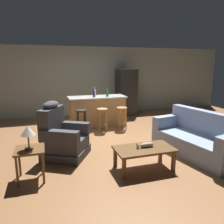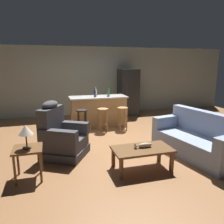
{
  "view_description": "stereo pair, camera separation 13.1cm",
  "coord_description": "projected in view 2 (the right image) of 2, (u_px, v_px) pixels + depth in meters",
  "views": [
    {
      "loc": [
        -1.59,
        -5.29,
        1.95
      ],
      "look_at": [
        0.04,
        -0.1,
        0.75
      ],
      "focal_mm": 35.0,
      "sensor_mm": 36.0,
      "label": 1
    },
    {
      "loc": [
        -1.47,
        -5.33,
        1.95
      ],
      "look_at": [
        0.04,
        -0.1,
        0.75
      ],
      "focal_mm": 35.0,
      "sensor_mm": 36.0,
      "label": 2
    }
  ],
  "objects": [
    {
      "name": "refrigerator",
      "position": [
        128.0,
        92.0,
        8.41
      ],
      "size": [
        0.7,
        0.69,
        1.76
      ],
      "color": "black",
      "rests_on": "ground_plane"
    },
    {
      "name": "ground_plane",
      "position": [
        110.0,
        139.0,
        5.82
      ],
      "size": [
        12.0,
        12.0,
        0.0
      ],
      "color": "brown"
    },
    {
      "name": "coffee_table",
      "position": [
        142.0,
        151.0,
        4.07
      ],
      "size": [
        1.1,
        0.6,
        0.42
      ],
      "color": "brown",
      "rests_on": "ground_plane"
    },
    {
      "name": "table_lamp",
      "position": [
        26.0,
        131.0,
        3.6
      ],
      "size": [
        0.24,
        0.24,
        0.41
      ],
      "color": "#4C3823",
      "rests_on": "end_table"
    },
    {
      "name": "bottle_tall_green",
      "position": [
        96.0,
        93.0,
        6.87
      ],
      "size": [
        0.09,
        0.09,
        0.29
      ],
      "color": "silver",
      "rests_on": "kitchen_island"
    },
    {
      "name": "bar_stool_left",
      "position": [
        82.0,
        117.0,
        6.22
      ],
      "size": [
        0.32,
        0.32,
        0.68
      ],
      "color": "black",
      "rests_on": "ground_plane"
    },
    {
      "name": "end_table",
      "position": [
        28.0,
        153.0,
        3.71
      ],
      "size": [
        0.48,
        0.48,
        0.56
      ],
      "color": "brown",
      "rests_on": "ground_plane"
    },
    {
      "name": "bar_stool_middle",
      "position": [
        103.0,
        116.0,
        6.39
      ],
      "size": [
        0.32,
        0.32,
        0.68
      ],
      "color": "#A87A47",
      "rests_on": "ground_plane"
    },
    {
      "name": "bar_stool_right",
      "position": [
        123.0,
        114.0,
        6.56
      ],
      "size": [
        0.32,
        0.32,
        0.68
      ],
      "color": "#A87A47",
      "rests_on": "ground_plane"
    },
    {
      "name": "recliner_near_lamp",
      "position": [
        61.0,
        137.0,
        4.67
      ],
      "size": [
        1.15,
        1.15,
        1.2
      ],
      "rotation": [
        0.0,
        0.0,
        -0.52
      ],
      "color": "#3D3D42",
      "rests_on": "ground_plane"
    },
    {
      "name": "fish_figurine",
      "position": [
        143.0,
        145.0,
        4.07
      ],
      "size": [
        0.34,
        0.1,
        0.1
      ],
      "color": "#4C3823",
      "rests_on": "coffee_table"
    },
    {
      "name": "back_wall",
      "position": [
        88.0,
        81.0,
        8.47
      ],
      "size": [
        12.0,
        0.05,
        2.6
      ],
      "color": "#939E93",
      "rests_on": "ground_plane"
    },
    {
      "name": "bottle_short_amber",
      "position": [
        95.0,
        94.0,
        6.75
      ],
      "size": [
        0.07,
        0.07,
        0.28
      ],
      "color": "#23284C",
      "rests_on": "kitchen_island"
    },
    {
      "name": "bottle_wine_dark",
      "position": [
        108.0,
        93.0,
        6.86
      ],
      "size": [
        0.07,
        0.07,
        0.31
      ],
      "color": "#2D6B38",
      "rests_on": "kitchen_island"
    },
    {
      "name": "couch",
      "position": [
        197.0,
        140.0,
        4.74
      ],
      "size": [
        1.19,
        2.03,
        0.94
      ],
      "rotation": [
        0.0,
        0.0,
        3.34
      ],
      "color": "#8493B2",
      "rests_on": "ground_plane"
    },
    {
      "name": "kitchen_island",
      "position": [
        98.0,
        111.0,
        6.98
      ],
      "size": [
        1.8,
        0.7,
        0.95
      ],
      "color": "#AD7F4C",
      "rests_on": "ground_plane"
    }
  ]
}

